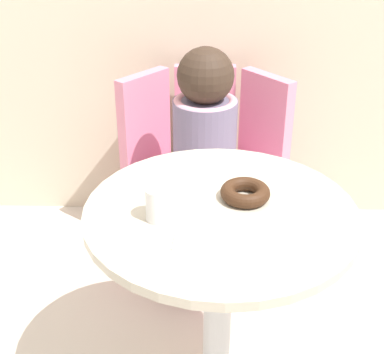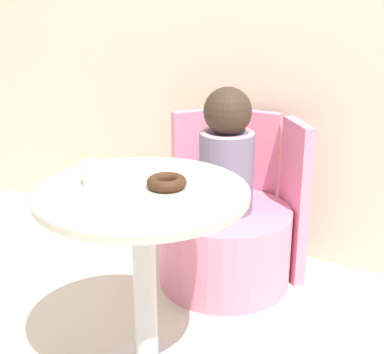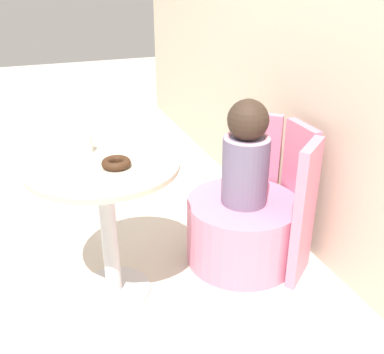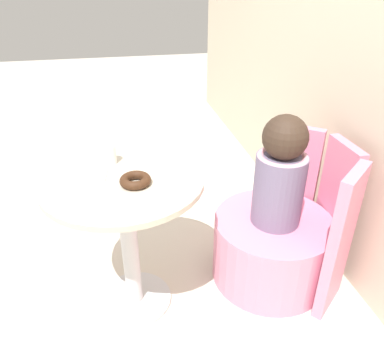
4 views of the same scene
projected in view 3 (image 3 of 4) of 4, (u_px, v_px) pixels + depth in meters
The scene contains 9 objects.
ground_plane at pixel (118, 282), 2.34m from camera, with size 12.00×12.00×0.00m, color beige.
back_wall at pixel (330, 32), 2.18m from camera, with size 6.00×0.06×2.40m.
round_table at pixel (106, 199), 2.05m from camera, with size 0.68×0.68×0.71m.
tub_chair at pixel (242, 230), 2.46m from camera, with size 0.60×0.60×0.36m.
booth_backrest at pixel (285, 191), 2.45m from camera, with size 0.70×0.26×0.75m.
child_figure at pixel (246, 155), 2.27m from camera, with size 0.24×0.24×0.55m.
donut at pixel (116, 163), 1.92m from camera, with size 0.13×0.13×0.04m.
cup at pixel (85, 144), 2.06m from camera, with size 0.06×0.06×0.08m.
paper_napkin at pixel (72, 162), 1.97m from camera, with size 0.13×0.13×0.01m.
Camera 3 is at (1.89, -0.30, 1.50)m, focal length 42.00 mm.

